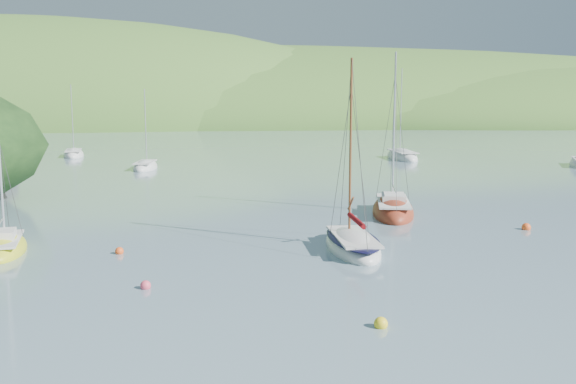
{
  "coord_description": "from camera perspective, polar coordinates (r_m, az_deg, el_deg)",
  "views": [
    {
      "loc": [
        -3.85,
        -22.45,
        7.33
      ],
      "look_at": [
        -0.75,
        8.0,
        2.76
      ],
      "focal_mm": 40.0,
      "sensor_mm": 36.0,
      "label": 1
    }
  ],
  "objects": [
    {
      "name": "ground",
      "position": [
        23.93,
        3.78,
        -9.37
      ],
      "size": [
        700.0,
        700.0,
        0.0
      ],
      "primitive_type": "plane",
      "color": "slate",
      "rests_on": "ground"
    },
    {
      "name": "distant_sloop_b",
      "position": [
        77.16,
        10.11,
        3.05
      ],
      "size": [
        2.93,
        8.14,
        11.57
      ],
      "rotation": [
        0.0,
        0.0,
        0.01
      ],
      "color": "white",
      "rests_on": "ground"
    },
    {
      "name": "distant_sloop_c",
      "position": [
        83.56,
        -18.51,
        3.13
      ],
      "size": [
        3.44,
        7.01,
        9.58
      ],
      "rotation": [
        0.0,
        0.0,
        0.17
      ],
      "color": "white",
      "rests_on": "ground"
    },
    {
      "name": "mooring_buoys",
      "position": [
        28.83,
        5.94,
        -6.04
      ],
      "size": [
        22.11,
        14.63,
        0.5
      ],
      "color": "yellow",
      "rests_on": "ground"
    },
    {
      "name": "sailboat_yellow",
      "position": [
        33.54,
        -23.97,
        -4.58
      ],
      "size": [
        3.01,
        5.48,
        6.88
      ],
      "rotation": [
        0.0,
        0.0,
        0.19
      ],
      "color": "gold",
      "rests_on": "ground"
    },
    {
      "name": "distant_sloop_a",
      "position": [
        67.15,
        -12.56,
        2.15
      ],
      "size": [
        2.63,
        6.32,
        8.82
      ],
      "rotation": [
        0.0,
        0.0,
        -0.08
      ],
      "color": "white",
      "rests_on": "ground"
    },
    {
      "name": "sloop_red",
      "position": [
        40.8,
        9.3,
        -1.67
      ],
      "size": [
        4.02,
        7.77,
        10.95
      ],
      "rotation": [
        0.0,
        0.0,
        -0.21
      ],
      "color": "#97341B",
      "rests_on": "ground"
    },
    {
      "name": "daysailer_white",
      "position": [
        31.21,
        5.75,
        -4.72
      ],
      "size": [
        2.44,
        6.42,
        9.83
      ],
      "rotation": [
        0.0,
        0.0,
        0.01
      ],
      "color": "white",
      "rests_on": "ground"
    },
    {
      "name": "shoreline_hills",
      "position": [
        195.1,
        -7.56,
        6.26
      ],
      "size": [
        690.0,
        135.0,
        56.0
      ],
      "color": "#40722B",
      "rests_on": "ground"
    }
  ]
}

